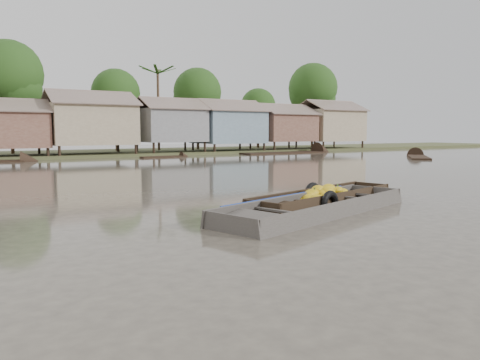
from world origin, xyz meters
TOP-DOWN VIEW (x-y plane):
  - ground at (0.00, 0.00)m, footprint 120.00×120.00m
  - riverbank at (3.03, 31.86)m, footprint 120.00×12.47m
  - banana_boat at (1.72, 0.47)m, footprint 5.85×2.82m
  - viewer_boat at (0.63, -0.51)m, footprint 6.85×3.53m
  - distant_boats at (9.10, 23.72)m, footprint 47.20×15.82m

SIDE VIEW (x-z plane):
  - distant_boats at x=9.10m, z-range -0.22..0.12m
  - ground at x=0.00m, z-range 0.00..0.00m
  - viewer_boat at x=0.63m, z-range -0.23..0.31m
  - banana_boat at x=1.72m, z-range -0.25..0.57m
  - riverbank at x=3.03m, z-range -2.04..8.18m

